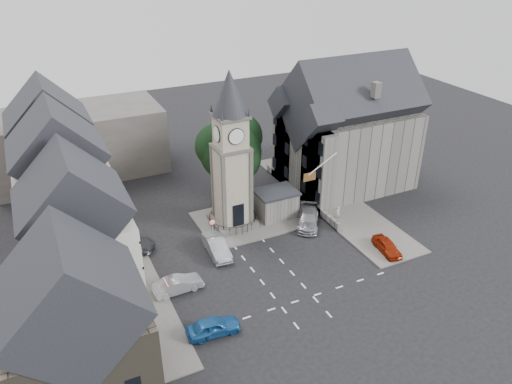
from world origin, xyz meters
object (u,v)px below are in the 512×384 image
stone_shelter (276,204)px  car_east_red (387,246)px  clock_tower (231,153)px  pedestrian (338,213)px  car_west_blue (213,326)px

stone_shelter → car_east_red: (6.43, -10.50, -0.90)m
clock_tower → pedestrian: size_ratio=10.87×
clock_tower → pedestrian: 13.34m
clock_tower → stone_shelter: size_ratio=3.78×
clock_tower → pedestrian: (10.45, -3.82, -7.37)m
pedestrian → stone_shelter: bearing=-37.8°
clock_tower → car_east_red: clock_tower is taller
car_east_red → car_west_blue: bearing=-163.2°
stone_shelter → car_west_blue: 18.35m
stone_shelter → car_east_red: bearing=-58.5°
clock_tower → car_west_blue: bearing=-118.5°
car_east_red → pedestrian: 7.22m
stone_shelter → pedestrian: bearing=-30.5°
stone_shelter → pedestrian: (5.65, -3.33, -0.80)m
car_west_blue → car_east_red: 19.07m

